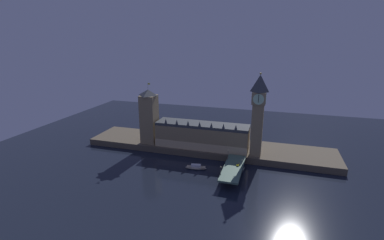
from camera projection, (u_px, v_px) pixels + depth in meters
ground_plane at (196, 168)px, 217.25m from camera, size 400.00×400.00×0.00m
embankment at (208, 147)px, 252.31m from camera, size 220.00×42.00×5.53m
parliament_hall at (202, 135)px, 241.79m from camera, size 80.38×20.59×25.49m
clock_tower at (258, 113)px, 217.57m from camera, size 10.79×10.90×66.96m
victoria_tower at (149, 116)px, 249.29m from camera, size 13.63×13.63×54.70m
bridge at (233, 170)px, 203.04m from camera, size 13.55×46.00×6.94m
car_southbound_trail at (238, 164)px, 204.97m from camera, size 1.85×3.96×1.45m
pedestrian_far_rail at (228, 159)px, 213.95m from camera, size 0.38×0.38×1.86m
street_lamp_near at (221, 169)px, 189.55m from camera, size 1.34×0.60×6.54m
street_lamp_mid at (242, 163)px, 199.45m from camera, size 1.34×0.60×6.96m
street_lamp_far at (228, 153)px, 216.50m from camera, size 1.34×0.60×7.13m
boat_upstream at (196, 167)px, 214.51m from camera, size 16.89×7.06×3.81m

